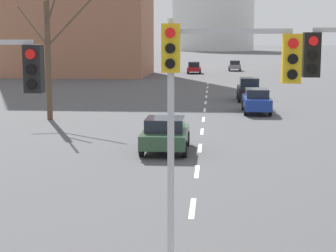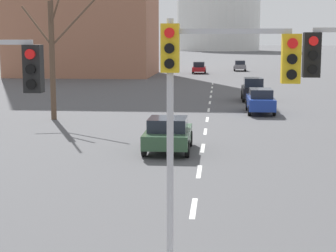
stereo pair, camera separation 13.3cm
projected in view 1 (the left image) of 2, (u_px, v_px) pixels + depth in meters
lane_stripe_1 at (193, 208)px, 16.13m from camera, size 0.16×2.00×0.01m
lane_stripe_2 at (197, 171)px, 20.56m from camera, size 0.16×2.00×0.01m
lane_stripe_3 at (200, 148)px, 24.99m from camera, size 0.16×2.00×0.01m
lane_stripe_4 at (202, 131)px, 29.42m from camera, size 0.16×2.00×0.01m
lane_stripe_5 at (204, 119)px, 33.85m from camera, size 0.16×2.00×0.01m
lane_stripe_6 at (205, 110)px, 38.29m from camera, size 0.16×2.00×0.01m
lane_stripe_7 at (206, 103)px, 42.72m from camera, size 0.16×2.00×0.01m
lane_stripe_8 at (206, 97)px, 47.15m from camera, size 0.16×2.00×0.01m
lane_stripe_9 at (207, 92)px, 51.58m from camera, size 0.16×2.00×0.01m
lane_stripe_10 at (207, 87)px, 56.01m from camera, size 0.16×2.00×0.01m
lane_stripe_11 at (208, 84)px, 60.44m from camera, size 0.16×2.00×0.01m
traffic_signal_centre_tall at (212, 82)px, 11.14m from camera, size 2.73×0.34×5.22m
sedan_near_left at (194, 68)px, 78.41m from camera, size 1.87×4.23×1.61m
sedan_near_right at (235, 66)px, 84.53m from camera, size 1.80×3.86×1.56m
sedan_mid_centre at (249, 89)px, 43.86m from camera, size 1.75×3.97×1.81m
sedan_far_left at (165, 134)px, 24.13m from camera, size 1.97×3.81×1.49m
sedan_far_right at (256, 100)px, 36.64m from camera, size 1.74×4.46×1.61m
bare_tree_left_near at (49, 52)px, 33.15m from camera, size 5.17×3.19×8.27m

